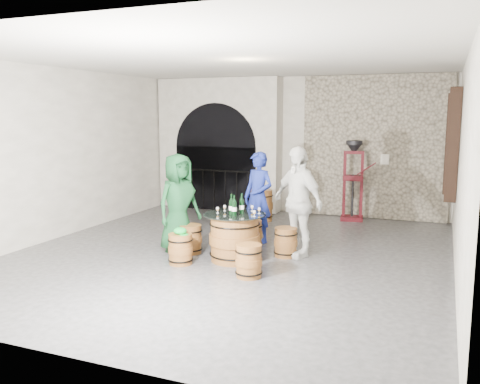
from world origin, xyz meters
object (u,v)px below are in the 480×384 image
at_px(person_green, 178,203).
at_px(person_blue, 258,197).
at_px(barrel_stool_far, 251,234).
at_px(side_barrel, 261,205).
at_px(barrel_table, 235,237).
at_px(person_white, 297,202).
at_px(barrel_stool_near_left, 180,249).
at_px(wine_bottle_left, 231,206).
at_px(barrel_stool_near_right, 249,261).
at_px(wine_bottle_center, 234,207).
at_px(corking_press, 353,174).
at_px(barrel_stool_left, 191,239).
at_px(barrel_stool_right, 286,242).
at_px(wine_bottle_right, 242,205).

relative_size(person_green, person_blue, 1.01).
bearing_deg(barrel_stool_far, side_barrel, 105.18).
distance_m(barrel_table, person_white, 1.19).
bearing_deg(person_green, person_white, -53.08).
relative_size(barrel_stool_near_left, wine_bottle_left, 1.50).
relative_size(barrel_table, barrel_stool_near_left, 2.05).
relative_size(person_blue, side_barrel, 2.41).
bearing_deg(person_green, barrel_stool_far, -33.34).
bearing_deg(barrel_stool_near_right, barrel_stool_far, 109.54).
relative_size(barrel_table, barrel_stool_far, 2.05).
xyz_separation_m(person_green, wine_bottle_center, (1.15, -0.29, 0.06)).
xyz_separation_m(barrel_stool_near_right, corking_press, (0.70, 4.57, 0.79)).
distance_m(barrel_stool_left, barrel_stool_right, 1.61).
height_order(barrel_table, barrel_stool_near_right, barrel_table).
height_order(person_blue, side_barrel, person_blue).
xyz_separation_m(barrel_stool_far, corking_press, (1.26, 2.99, 0.79)).
bearing_deg(barrel_stool_near_right, wine_bottle_right, 118.55).
relative_size(barrel_table, corking_press, 0.56).
xyz_separation_m(barrel_stool_right, wine_bottle_right, (-0.60, -0.46, 0.66)).
height_order(barrel_table, person_green, person_green).
relative_size(barrel_table, wine_bottle_right, 3.06).
xyz_separation_m(barrel_table, person_green, (-1.10, 0.16, 0.46)).
height_order(barrel_stool_right, barrel_stool_near_right, same).
xyz_separation_m(barrel_table, barrel_stool_left, (-0.86, 0.13, -0.14)).
xyz_separation_m(barrel_stool_far, wine_bottle_left, (0.01, -0.93, 0.66)).
bearing_deg(corking_press, barrel_table, -115.46).
height_order(barrel_stool_right, person_white, person_white).
xyz_separation_m(barrel_stool_left, barrel_stool_near_left, (0.15, -0.63, 0.00)).
bearing_deg(person_green, wine_bottle_left, -78.67).
height_order(barrel_table, corking_press, corking_press).
relative_size(wine_bottle_right, side_barrel, 0.47).
bearing_deg(wine_bottle_center, barrel_stool_right, 45.21).
bearing_deg(barrel_stool_right, corking_press, 81.14).
height_order(barrel_table, wine_bottle_center, wine_bottle_center).
bearing_deg(wine_bottle_right, barrel_stool_left, 176.71).
bearing_deg(wine_bottle_center, barrel_stool_far, 95.11).
relative_size(person_white, side_barrel, 2.64).
bearing_deg(side_barrel, barrel_stool_near_left, -91.17).
distance_m(barrel_stool_far, person_green, 1.41).
relative_size(barrel_stool_right, corking_press, 0.28).
height_order(barrel_stool_near_right, wine_bottle_left, wine_bottle_left).
xyz_separation_m(barrel_stool_near_left, person_white, (1.56, 1.15, 0.67)).
height_order(wine_bottle_center, wine_bottle_right, same).
distance_m(barrel_stool_near_right, wine_bottle_right, 1.10).
distance_m(barrel_table, wine_bottle_center, 0.53).
bearing_deg(barrel_stool_near_left, wine_bottle_right, 35.48).
bearing_deg(corking_press, barrel_stool_near_right, -106.72).
bearing_deg(side_barrel, corking_press, 23.05).
distance_m(barrel_stool_right, person_white, 0.70).
xyz_separation_m(barrel_stool_far, person_white, (0.89, -0.22, 0.67)).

